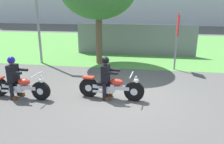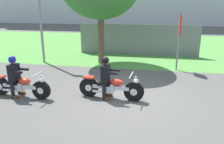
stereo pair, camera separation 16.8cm
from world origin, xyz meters
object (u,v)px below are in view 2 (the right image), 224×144
at_px(rider_lead, 106,74).
at_px(sign_banner, 179,33).
at_px(motorcycle_lead, 111,87).
at_px(motorcycle_follow, 20,86).
at_px(rider_follow, 14,73).

bearing_deg(rider_lead, sign_banner, 59.78).
height_order(motorcycle_lead, motorcycle_follow, motorcycle_lead).
xyz_separation_m(rider_lead, motorcycle_follow, (-2.81, -0.41, -0.44)).
relative_size(rider_lead, motorcycle_follow, 0.65).
height_order(rider_follow, sign_banner, sign_banner).
distance_m(motorcycle_follow, sign_banner, 6.91).
relative_size(motorcycle_follow, rider_follow, 1.55).
relative_size(rider_lead, rider_follow, 1.01).
height_order(motorcycle_lead, sign_banner, sign_banner).
bearing_deg(rider_lead, rider_follow, -168.33).
bearing_deg(rider_follow, rider_lead, 11.67).
relative_size(motorcycle_lead, sign_banner, 0.83).
xyz_separation_m(motorcycle_lead, motorcycle_follow, (-2.97, -0.39, -0.01)).
relative_size(motorcycle_lead, motorcycle_follow, 1.00).
bearing_deg(sign_banner, motorcycle_lead, -122.51).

